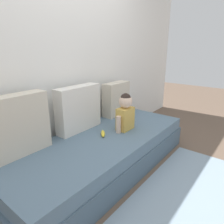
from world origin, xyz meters
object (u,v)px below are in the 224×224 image
(throw_pillow_right, at_px, (116,99))
(banana, at_px, (103,134))
(throw_pillow_left, at_px, (19,125))
(toddler, at_px, (125,112))
(throw_pillow_center, at_px, (79,109))
(couch, at_px, (103,153))

(throw_pillow_right, distance_m, banana, 0.79)
(throw_pillow_left, distance_m, banana, 0.88)
(throw_pillow_right, height_order, toddler, throw_pillow_right)
(throw_pillow_center, relative_size, banana, 3.42)
(couch, distance_m, throw_pillow_right, 0.92)
(couch, bearing_deg, banana, 33.47)
(banana, bearing_deg, throw_pillow_right, 25.82)
(throw_pillow_center, xyz_separation_m, banana, (0.05, -0.33, -0.24))
(throw_pillow_left, bearing_deg, throw_pillow_right, 0.00)
(toddler, bearing_deg, throw_pillow_right, 48.12)
(couch, bearing_deg, toddler, -10.56)
(throw_pillow_left, bearing_deg, banana, -22.98)
(couch, height_order, throw_pillow_right, throw_pillow_right)
(throw_pillow_right, relative_size, banana, 2.77)
(throw_pillow_left, xyz_separation_m, throw_pillow_center, (0.73, 0.00, -0.02))
(couch, height_order, toddler, toddler)
(throw_pillow_left, relative_size, throw_pillow_center, 0.97)
(couch, xyz_separation_m, toddler, (0.35, -0.06, 0.42))
(banana, bearing_deg, toddler, -17.88)
(throw_pillow_right, distance_m, toddler, 0.57)
(throw_pillow_left, relative_size, toddler, 1.26)
(couch, xyz_separation_m, throw_pillow_left, (-0.73, 0.36, 0.48))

